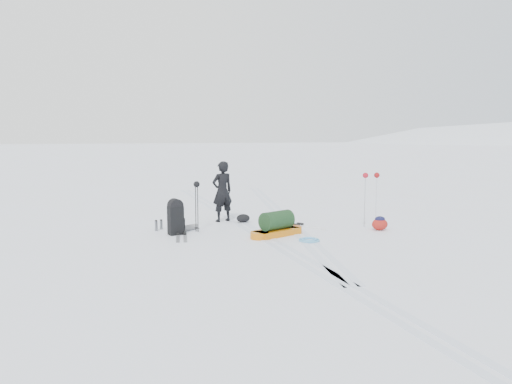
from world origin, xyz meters
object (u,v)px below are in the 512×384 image
ski_poles_black (197,190)px  skier (222,191)px  expedition_rucksack (177,218)px  pulk_sled (277,226)px

ski_poles_black → skier: bearing=57.1°
skier → expedition_rucksack: skier is taller
pulk_sled → ski_poles_black: bearing=125.4°
skier → pulk_sled: skier is taller
pulk_sled → skier: bearing=85.6°
pulk_sled → expedition_rucksack: size_ratio=1.80×
skier → expedition_rucksack: size_ratio=1.91×
ski_poles_black → pulk_sled: bearing=-25.8°
skier → pulk_sled: size_ratio=1.06×
skier → expedition_rucksack: bearing=27.4°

